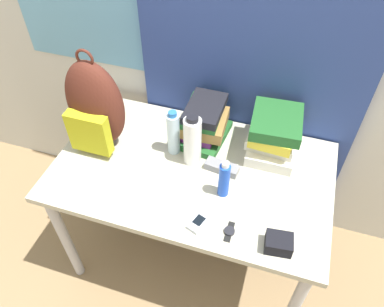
{
  "coord_description": "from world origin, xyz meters",
  "views": [
    {
      "loc": [
        0.34,
        -0.69,
        1.99
      ],
      "look_at": [
        0.0,
        0.37,
        0.83
      ],
      "focal_mm": 35.0,
      "sensor_mm": 36.0,
      "label": 1
    }
  ],
  "objects_px": {
    "book_stack_center": "(274,134)",
    "sunscreen_bottle": "(224,180)",
    "book_stack_left": "(204,122)",
    "water_bottle": "(173,133)",
    "camera_pouch": "(279,243)",
    "wristwatch": "(229,231)",
    "cell_phone": "(199,221)",
    "sunglasses_case": "(222,167)",
    "sports_bottle": "(192,141)",
    "backpack": "(95,107)"
  },
  "relations": [
    {
      "from": "backpack",
      "to": "sunscreen_bottle",
      "type": "height_order",
      "value": "backpack"
    },
    {
      "from": "backpack",
      "to": "sunscreen_bottle",
      "type": "bearing_deg",
      "value": -11.24
    },
    {
      "from": "backpack",
      "to": "sports_bottle",
      "type": "distance_m",
      "value": 0.45
    },
    {
      "from": "book_stack_center",
      "to": "sunscreen_bottle",
      "type": "height_order",
      "value": "book_stack_center"
    },
    {
      "from": "book_stack_left",
      "to": "sunscreen_bottle",
      "type": "relative_size",
      "value": 1.5
    },
    {
      "from": "camera_pouch",
      "to": "wristwatch",
      "type": "relative_size",
      "value": 1.18
    },
    {
      "from": "water_bottle",
      "to": "backpack",
      "type": "bearing_deg",
      "value": -171.9
    },
    {
      "from": "book_stack_left",
      "to": "book_stack_center",
      "type": "bearing_deg",
      "value": 0.59
    },
    {
      "from": "sunglasses_case",
      "to": "book_stack_center",
      "type": "bearing_deg",
      "value": 44.61
    },
    {
      "from": "water_bottle",
      "to": "cell_phone",
      "type": "height_order",
      "value": "water_bottle"
    },
    {
      "from": "book_stack_left",
      "to": "camera_pouch",
      "type": "distance_m",
      "value": 0.66
    },
    {
      "from": "backpack",
      "to": "water_bottle",
      "type": "distance_m",
      "value": 0.36
    },
    {
      "from": "sunscreen_bottle",
      "to": "camera_pouch",
      "type": "height_order",
      "value": "sunscreen_bottle"
    },
    {
      "from": "sports_bottle",
      "to": "sunscreen_bottle",
      "type": "distance_m",
      "value": 0.23
    },
    {
      "from": "book_stack_center",
      "to": "wristwatch",
      "type": "height_order",
      "value": "book_stack_center"
    },
    {
      "from": "book_stack_center",
      "to": "sports_bottle",
      "type": "relative_size",
      "value": 1.07
    },
    {
      "from": "book_stack_center",
      "to": "sunscreen_bottle",
      "type": "bearing_deg",
      "value": -116.05
    },
    {
      "from": "cell_phone",
      "to": "sunglasses_case",
      "type": "distance_m",
      "value": 0.3
    },
    {
      "from": "camera_pouch",
      "to": "sunscreen_bottle",
      "type": "bearing_deg",
      "value": 144.3
    },
    {
      "from": "sports_bottle",
      "to": "sunscreen_bottle",
      "type": "relative_size",
      "value": 1.38
    },
    {
      "from": "book_stack_left",
      "to": "camera_pouch",
      "type": "height_order",
      "value": "book_stack_left"
    },
    {
      "from": "sports_bottle",
      "to": "wristwatch",
      "type": "distance_m",
      "value": 0.42
    },
    {
      "from": "backpack",
      "to": "sunglasses_case",
      "type": "xyz_separation_m",
      "value": [
        0.59,
        -0.0,
        -0.19
      ]
    },
    {
      "from": "water_bottle",
      "to": "sunscreen_bottle",
      "type": "xyz_separation_m",
      "value": [
        0.28,
        -0.17,
        -0.02
      ]
    },
    {
      "from": "sunscreen_bottle",
      "to": "sunglasses_case",
      "type": "xyz_separation_m",
      "value": [
        -0.04,
        0.12,
        -0.07
      ]
    },
    {
      "from": "water_bottle",
      "to": "sunglasses_case",
      "type": "bearing_deg",
      "value": -11.61
    },
    {
      "from": "book_stack_left",
      "to": "wristwatch",
      "type": "xyz_separation_m",
      "value": [
        0.25,
        -0.48,
        -0.09
      ]
    },
    {
      "from": "book_stack_left",
      "to": "sunglasses_case",
      "type": "relative_size",
      "value": 1.83
    },
    {
      "from": "water_bottle",
      "to": "sports_bottle",
      "type": "distance_m",
      "value": 0.11
    },
    {
      "from": "backpack",
      "to": "sunscreen_bottle",
      "type": "relative_size",
      "value": 2.6
    },
    {
      "from": "book_stack_left",
      "to": "sports_bottle",
      "type": "bearing_deg",
      "value": -90.67
    },
    {
      "from": "camera_pouch",
      "to": "water_bottle",
      "type": "bearing_deg",
      "value": 146.31
    },
    {
      "from": "cell_phone",
      "to": "wristwatch",
      "type": "xyz_separation_m",
      "value": [
        0.13,
        -0.01,
        -0.0
      ]
    },
    {
      "from": "backpack",
      "to": "sunglasses_case",
      "type": "relative_size",
      "value": 3.18
    },
    {
      "from": "book_stack_center",
      "to": "sports_bottle",
      "type": "xyz_separation_m",
      "value": [
        -0.33,
        -0.17,
        0.02
      ]
    },
    {
      "from": "water_bottle",
      "to": "cell_phone",
      "type": "relative_size",
      "value": 2.04
    },
    {
      "from": "cell_phone",
      "to": "sunglasses_case",
      "type": "height_order",
      "value": "sunglasses_case"
    },
    {
      "from": "water_bottle",
      "to": "wristwatch",
      "type": "height_order",
      "value": "water_bottle"
    },
    {
      "from": "backpack",
      "to": "book_stack_center",
      "type": "distance_m",
      "value": 0.81
    },
    {
      "from": "book_stack_left",
      "to": "water_bottle",
      "type": "bearing_deg",
      "value": -127.65
    },
    {
      "from": "book_stack_left",
      "to": "water_bottle",
      "type": "xyz_separation_m",
      "value": [
        -0.1,
        -0.13,
        0.02
      ]
    },
    {
      "from": "backpack",
      "to": "book_stack_left",
      "type": "bearing_deg",
      "value": 22.09
    },
    {
      "from": "camera_pouch",
      "to": "wristwatch",
      "type": "xyz_separation_m",
      "value": [
        -0.19,
        0.01,
        -0.03
      ]
    },
    {
      "from": "book_stack_center",
      "to": "sunscreen_bottle",
      "type": "xyz_separation_m",
      "value": [
        -0.15,
        -0.31,
        -0.02
      ]
    },
    {
      "from": "book_stack_center",
      "to": "sunglasses_case",
      "type": "bearing_deg",
      "value": -135.39
    },
    {
      "from": "book_stack_left",
      "to": "backpack",
      "type": "bearing_deg",
      "value": -157.91
    },
    {
      "from": "book_stack_center",
      "to": "camera_pouch",
      "type": "height_order",
      "value": "book_stack_center"
    },
    {
      "from": "water_bottle",
      "to": "wristwatch",
      "type": "distance_m",
      "value": 0.51
    },
    {
      "from": "book_stack_left",
      "to": "cell_phone",
      "type": "distance_m",
      "value": 0.5
    },
    {
      "from": "sunglasses_case",
      "to": "wristwatch",
      "type": "bearing_deg",
      "value": -70.03
    }
  ]
}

